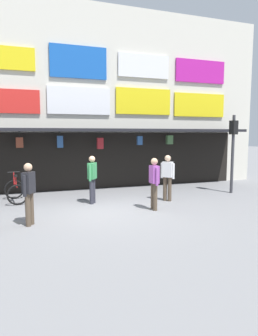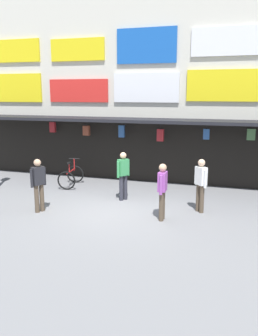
# 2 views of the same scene
# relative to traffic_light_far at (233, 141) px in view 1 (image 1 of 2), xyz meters

# --- Properties ---
(ground_plane) EXTENTS (80.00, 80.00, 0.00)m
(ground_plane) POSITION_rel_traffic_light_far_xyz_m (-5.80, -1.21, -2.14)
(ground_plane) COLOR slate
(shopfront) EXTENTS (18.00, 2.60, 8.00)m
(shopfront) POSITION_rel_traffic_light_far_xyz_m (-5.80, 3.36, 1.82)
(shopfront) COLOR beige
(shopfront) RESTS_ON ground
(traffic_light_far) EXTENTS (0.33, 0.35, 3.20)m
(traffic_light_far) POSITION_rel_traffic_light_far_xyz_m (0.00, 0.00, 0.00)
(traffic_light_far) COLOR #38383D
(traffic_light_far) RESTS_ON ground
(bicycle_parked) EXTENTS (0.87, 1.25, 1.05)m
(bicycle_parked) POSITION_rel_traffic_light_far_xyz_m (-8.43, 1.12, -1.75)
(bicycle_parked) COLOR black
(bicycle_parked) RESTS_ON ground
(pedestrian_in_white) EXTENTS (0.22, 0.53, 1.68)m
(pedestrian_in_white) POSITION_rel_traffic_light_far_xyz_m (-4.18, -1.54, -1.19)
(pedestrian_in_white) COLOR brown
(pedestrian_in_white) RESTS_ON ground
(pedestrian_in_green) EXTENTS (0.38, 0.46, 1.68)m
(pedestrian_in_green) POSITION_rel_traffic_light_far_xyz_m (-5.86, -0.01, -1.19)
(pedestrian_in_green) COLOR #2D2D38
(pedestrian_in_green) RESTS_ON ground
(pedestrian_in_blue) EXTENTS (0.36, 0.48, 1.68)m
(pedestrian_in_blue) POSITION_rel_traffic_light_far_xyz_m (-7.98, -1.97, -1.19)
(pedestrian_in_blue) COLOR brown
(pedestrian_in_blue) RESTS_ON ground
(pedestrian_in_yellow) EXTENTS (0.41, 0.41, 1.68)m
(pedestrian_in_yellow) POSITION_rel_traffic_light_far_xyz_m (-3.19, -0.50, -1.19)
(pedestrian_in_yellow) COLOR brown
(pedestrian_in_yellow) RESTS_ON ground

